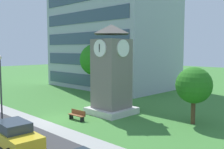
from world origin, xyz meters
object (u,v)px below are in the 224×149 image
Objects in this scene: clock_tower at (111,75)px; tree_by_building at (96,60)px; park_bench at (77,115)px; parked_car_yellow at (15,135)px; tree_near_tower at (194,85)px; street_lamp at (1,80)px.

clock_tower is 1.21× the size of tree_by_building.
parked_car_yellow is at bearing -70.46° from park_bench.
park_bench is at bearing -48.13° from tree_by_building.
clock_tower is 4.74× the size of park_bench.
tree_near_tower reaches higher than parked_car_yellow.
tree_near_tower is at bearing 67.03° from parked_car_yellow.
tree_near_tower is at bearing -16.61° from tree_by_building.
street_lamp is 17.17m from tree_by_building.
park_bench is 7.34m from parked_car_yellow.
clock_tower is at bearing -35.35° from tree_by_building.
tree_by_building is (-10.39, 11.59, 4.33)m from park_bench.
street_lamp is at bearing -136.73° from park_bench.
parked_car_yellow is at bearing -79.73° from clock_tower.
street_lamp is at bearing -122.56° from clock_tower.
clock_tower is at bearing 100.27° from parked_car_yellow.
parked_car_yellow is (-5.52, -13.03, -2.42)m from tree_near_tower.
tree_near_tower is 14.35m from parked_car_yellow.
park_bench is at bearing -142.51° from tree_near_tower.
tree_by_building reaches higher than parked_car_yellow.
tree_near_tower is at bearing 39.82° from street_lamp.
tree_by_building is 22.86m from parked_car_yellow.
clock_tower is 11.34m from parked_car_yellow.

